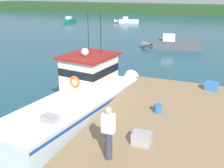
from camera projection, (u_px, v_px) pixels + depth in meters
name	position (u px, v px, depth m)	size (l,w,h in m)	color
ground_plane	(70.00, 124.00, 12.37)	(200.00, 200.00, 0.00)	#1E4C5B
dock	(178.00, 121.00, 10.31)	(6.00, 9.00, 1.20)	#4C3D2D
main_fishing_boat	(82.00, 99.00, 12.56)	(3.65, 9.96, 4.80)	white
crate_single_by_cleat	(142.00, 138.00, 8.48)	(0.60, 0.44, 0.39)	#9E9EA3
crate_stack_mid_dock	(212.00, 86.00, 13.08)	(0.60, 0.44, 0.40)	#3370B2
bait_bucket	(158.00, 108.00, 10.69)	(0.32, 0.32, 0.34)	#2866B2
deckhand_by_the_boat	(108.00, 132.00, 7.53)	(0.36, 0.22, 1.63)	#383842
moored_boat_near_channel	(69.00, 20.00, 50.94)	(1.49, 4.49, 1.12)	#196B5B
moored_boat_far_right	(173.00, 44.00, 27.77)	(6.14, 2.39, 1.53)	#4C4C51
moored_boat_mid_harbor	(127.00, 21.00, 49.76)	(4.62, 1.99, 1.16)	silver
mooring_buoy_channel_marker	(185.00, 42.00, 30.36)	(0.49, 0.49, 0.49)	silver
far_shoreline	(198.00, 10.00, 66.20)	(120.00, 8.00, 2.40)	#284723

